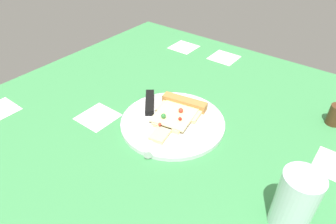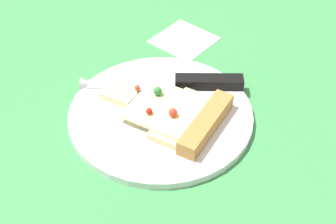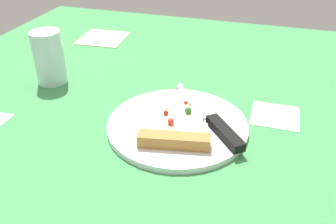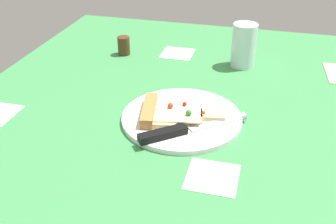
{
  "view_description": "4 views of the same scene",
  "coord_description": "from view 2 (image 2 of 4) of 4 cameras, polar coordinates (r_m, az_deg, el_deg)",
  "views": [
    {
      "loc": [
        -27.93,
        39.22,
        46.23
      ],
      "look_at": [
        7.3,
        -6.64,
        2.85
      ],
      "focal_mm": 31.2,
      "sensor_mm": 36.0,
      "label": 1
    },
    {
      "loc": [
        -33.16,
        -40.29,
        48.6
      ],
      "look_at": [
        4.01,
        -9.05,
        3.86
      ],
      "focal_mm": 53.75,
      "sensor_mm": 36.0,
      "label": 2
    },
    {
      "loc": [
        19.9,
        -59.13,
        37.63
      ],
      "look_at": [
        3.86,
        -6.6,
        3.23
      ],
      "focal_mm": 38.38,
      "sensor_mm": 36.0,
      "label": 3
    },
    {
      "loc": [
        78.05,
        9.65,
        45.99
      ],
      "look_at": [
        6.83,
        -9.1,
        2.34
      ],
      "focal_mm": 43.31,
      "sensor_mm": 36.0,
      "label": 4
    }
  ],
  "objects": [
    {
      "name": "knife",
      "position": [
        0.74,
        1.15,
        3.34
      ],
      "size": [
        16.82,
        19.91,
        2.45
      ],
      "rotation": [
        0.0,
        0.0,
        0.69
      ],
      "color": "silver",
      "rests_on": "plate"
    },
    {
      "name": "pizza_slice",
      "position": [
        0.69,
        1.04,
        -0.27
      ],
      "size": [
        12.69,
        18.54,
        2.53
      ],
      "rotation": [
        0.0,
        0.0,
        0.19
      ],
      "color": "beige",
      "rests_on": "plate"
    },
    {
      "name": "ground_plane",
      "position": [
        0.72,
        -7.52,
        -1.64
      ],
      "size": [
        116.55,
        116.55,
        3.0
      ],
      "color": "#3D8C4C",
      "rests_on": "ground"
    },
    {
      "name": "plate",
      "position": [
        0.7,
        -0.83,
        -0.36
      ],
      "size": [
        25.79,
        25.79,
        1.09
      ],
      "primitive_type": "cylinder",
      "color": "silver",
      "rests_on": "ground_plane"
    }
  ]
}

